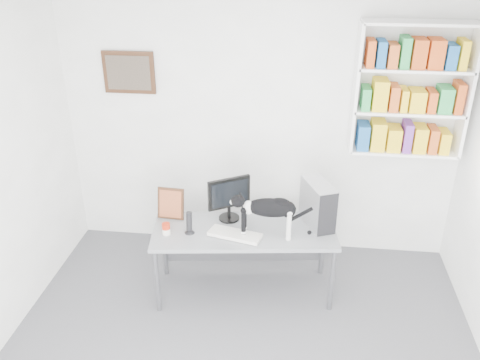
# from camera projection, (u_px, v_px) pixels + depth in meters

# --- Properties ---
(room) EXTENTS (4.01, 4.01, 2.70)m
(room) POSITION_uv_depth(u_px,v_px,m) (234.00, 236.00, 3.38)
(room) COLOR #4E4F53
(room) RESTS_ON ground
(bookshelf) EXTENTS (1.03, 0.28, 1.24)m
(bookshelf) POSITION_uv_depth(u_px,v_px,m) (411.00, 90.00, 4.65)
(bookshelf) COLOR white
(bookshelf) RESTS_ON room
(wall_art) EXTENTS (0.52, 0.04, 0.42)m
(wall_art) POSITION_uv_depth(u_px,v_px,m) (129.00, 73.00, 5.01)
(wall_art) COLOR #452916
(wall_art) RESTS_ON room
(desk) EXTENTS (1.75, 0.86, 0.70)m
(desk) POSITION_uv_depth(u_px,v_px,m) (244.00, 261.00, 4.82)
(desk) COLOR slate
(desk) RESTS_ON room
(monitor) EXTENTS (0.46, 0.38, 0.44)m
(monitor) POSITION_uv_depth(u_px,v_px,m) (229.00, 198.00, 4.74)
(monitor) COLOR black
(monitor) RESTS_ON desk
(keyboard) EXTENTS (0.51, 0.29, 0.04)m
(keyboard) POSITION_uv_depth(u_px,v_px,m) (235.00, 234.00, 4.56)
(keyboard) COLOR silver
(keyboard) RESTS_ON desk
(pc_tower) EXTENTS (0.34, 0.46, 0.42)m
(pc_tower) POSITION_uv_depth(u_px,v_px,m) (318.00, 204.00, 4.66)
(pc_tower) COLOR #B4B4B9
(pc_tower) RESTS_ON desk
(speaker) EXTENTS (0.10, 0.10, 0.22)m
(speaker) POSITION_uv_depth(u_px,v_px,m) (189.00, 222.00, 4.57)
(speaker) COLOR black
(speaker) RESTS_ON desk
(leaning_print) EXTENTS (0.26, 0.12, 0.31)m
(leaning_print) POSITION_uv_depth(u_px,v_px,m) (171.00, 203.00, 4.79)
(leaning_print) COLOR #452916
(leaning_print) RESTS_ON desk
(soup_can) EXTENTS (0.10, 0.10, 0.11)m
(soup_can) POSITION_uv_depth(u_px,v_px,m) (166.00, 229.00, 4.57)
(soup_can) COLOR red
(soup_can) RESTS_ON desk
(cat) EXTENTS (0.65, 0.18, 0.40)m
(cat) POSITION_uv_depth(u_px,v_px,m) (268.00, 217.00, 4.47)
(cat) COLOR black
(cat) RESTS_ON desk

